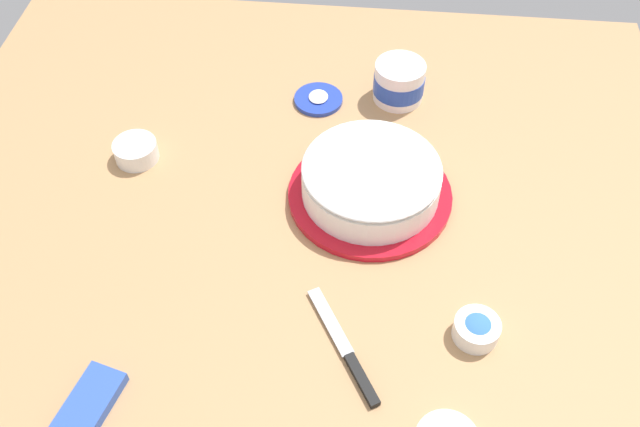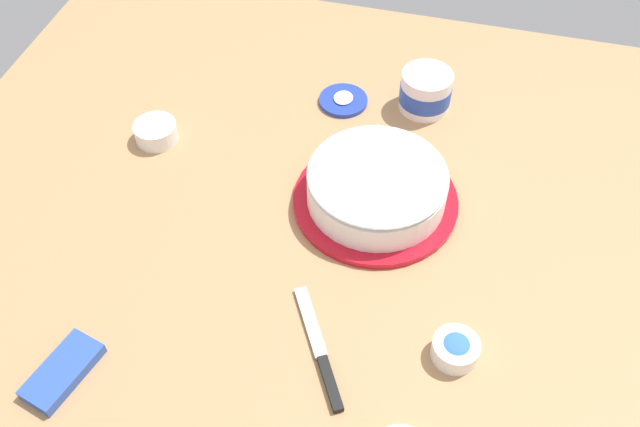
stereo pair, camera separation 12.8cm
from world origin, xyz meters
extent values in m
plane|color=tan|center=(0.00, 0.00, 0.00)|extent=(1.54, 1.54, 0.00)
cylinder|color=red|center=(0.13, -0.14, 0.01)|extent=(0.32, 0.32, 0.01)
cylinder|color=#DBB77A|center=(0.13, -0.14, 0.04)|extent=(0.25, 0.25, 0.05)
cylinder|color=white|center=(0.13, -0.14, 0.04)|extent=(0.27, 0.27, 0.06)
ellipsoid|color=white|center=(0.13, -0.14, 0.08)|extent=(0.27, 0.27, 0.04)
cylinder|color=white|center=(0.43, -0.18, 0.04)|extent=(0.11, 0.11, 0.09)
cylinder|color=#2347B2|center=(0.43, -0.18, 0.04)|extent=(0.11, 0.11, 0.04)
cylinder|color=white|center=(0.43, -0.18, 0.08)|extent=(0.09, 0.09, 0.01)
cylinder|color=#233DAD|center=(0.40, -0.01, 0.01)|extent=(0.11, 0.11, 0.01)
ellipsoid|color=white|center=(0.40, -0.01, 0.01)|extent=(0.05, 0.04, 0.01)
cube|color=silver|center=(-0.17, -0.09, 0.01)|extent=(0.13, 0.09, 0.00)
cube|color=black|center=(-0.27, -0.15, 0.01)|extent=(0.09, 0.06, 0.01)
cylinder|color=white|center=(-0.17, -0.33, 0.02)|extent=(0.08, 0.08, 0.04)
cylinder|color=blue|center=(-0.17, -0.33, 0.02)|extent=(0.06, 0.06, 0.01)
ellipsoid|color=blue|center=(-0.17, -0.33, 0.03)|extent=(0.05, 0.05, 0.02)
cylinder|color=white|center=(0.18, 0.34, 0.02)|extent=(0.09, 0.09, 0.04)
cylinder|color=#B251C6|center=(0.18, 0.34, 0.02)|extent=(0.07, 0.07, 0.01)
ellipsoid|color=#B251C6|center=(0.18, 0.34, 0.03)|extent=(0.06, 0.06, 0.02)
cube|color=#2D51B2|center=(-0.36, 0.27, 0.01)|extent=(0.14, 0.10, 0.02)
camera|label=1|loc=(-0.78, -0.13, 1.02)|focal=39.06mm
camera|label=2|loc=(-0.76, -0.26, 1.02)|focal=39.06mm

